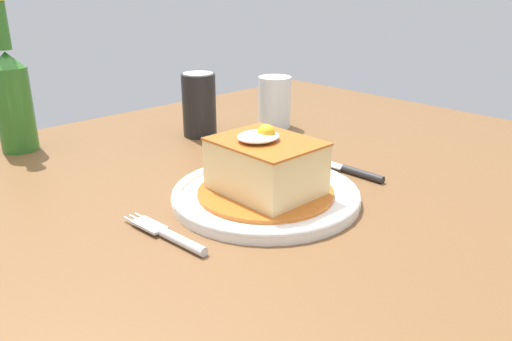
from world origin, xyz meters
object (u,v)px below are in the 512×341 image
Objects in this scene: fork at (171,236)px; soda_can at (199,105)px; main_plate at (266,195)px; knife at (350,170)px; drinking_glass at (274,105)px; beer_bottle_green at (12,96)px.

fork is 0.44m from soda_can.
knife is at bearing -6.01° from main_plate.
soda_can is (0.13, 0.32, 0.05)m from main_plate.
drinking_glass is at bearing 42.89° from main_plate.
drinking_glass is (0.11, 0.28, 0.04)m from knife.
fork is 0.86× the size of knife.
soda_can reaches higher than fork.
main_plate is 1.00× the size of beer_bottle_green.
fork is at bearing -132.11° from soda_can.
soda_can is at bearing 159.45° from drinking_glass.
beer_bottle_green is at bearing 124.79° from knife.
fork is 0.53× the size of beer_bottle_green.
fork is (-0.16, -0.01, -0.00)m from main_plate.
drinking_glass is (0.44, 0.27, 0.04)m from fork.
knife is at bearing -2.03° from fork.
fork is 0.34m from knife.
beer_bottle_green is 2.53× the size of drinking_glass.
soda_can is (-0.04, 0.34, 0.06)m from knife.
knife is at bearing -55.21° from beer_bottle_green.
drinking_glass is (0.28, 0.26, 0.04)m from main_plate.
soda_can is at bearing 47.89° from fork.
fork is at bearing -89.72° from beer_bottle_green.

